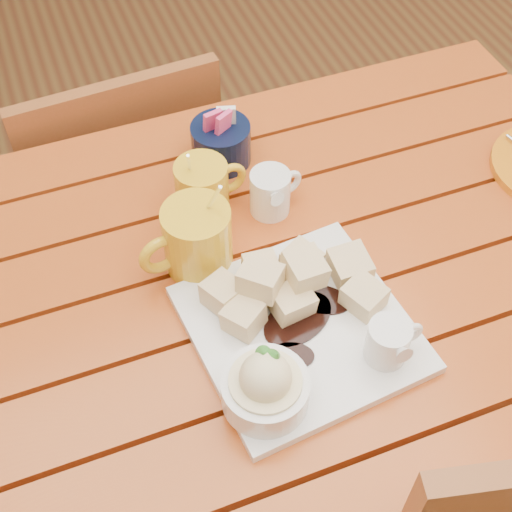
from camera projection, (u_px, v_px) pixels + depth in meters
name	position (u px, v px, depth m)	size (l,w,h in m)	color
ground	(259.00, 483.00, 1.59)	(5.00, 5.00, 0.00)	#582D19
table	(261.00, 324.00, 1.09)	(1.20, 0.79, 0.75)	#9F3414
dessert_plate	(294.00, 333.00, 0.92)	(0.30, 0.30, 0.11)	white
coffee_mug_left	(196.00, 239.00, 0.98)	(0.14, 0.10, 0.16)	gold
coffee_mug_right	(204.00, 187.00, 1.06)	(0.11, 0.08, 0.13)	gold
cream_pitcher	(272.00, 192.00, 1.07)	(0.09, 0.08, 0.07)	white
sugar_caddy	(221.00, 143.00, 1.14)	(0.10, 0.10, 0.10)	black
chair_far	(125.00, 192.00, 1.54)	(0.40, 0.40, 0.80)	brown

